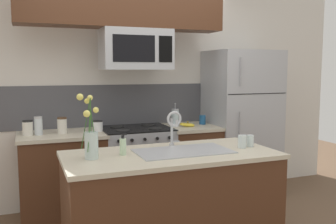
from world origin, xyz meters
TOP-DOWN VIEW (x-y plane):
  - rear_partition at (0.30, 1.28)m, footprint 5.20×0.10m
  - splash_band at (0.00, 1.22)m, footprint 3.02×0.01m
  - back_counter_left at (-0.80, 0.90)m, footprint 0.87×0.65m
  - back_counter_right at (0.66, 0.90)m, footprint 0.60×0.65m
  - stove_range at (0.00, 0.90)m, footprint 0.76×0.64m
  - microwave at (0.00, 0.88)m, footprint 0.74×0.40m
  - refrigerator at (1.35, 0.92)m, footprint 0.81×0.74m
  - storage_jar_tall at (-1.12, 0.89)m, footprint 0.10×0.10m
  - storage_jar_medium at (-1.02, 0.89)m, footprint 0.08×0.08m
  - storage_jar_short at (-0.79, 0.90)m, footprint 0.10×0.10m
  - storage_jar_squat at (-0.42, 0.90)m, footprint 0.11×0.11m
  - banana_bunch at (0.60, 0.84)m, footprint 0.19×0.12m
  - french_press at (0.49, 0.96)m, footprint 0.09×0.09m
  - coffee_tin at (0.85, 0.95)m, footprint 0.08×0.08m
  - island_counter at (-0.08, -0.35)m, footprint 1.68×0.80m
  - kitchen_sink at (0.03, -0.35)m, footprint 0.76×0.42m
  - sink_faucet at (0.03, -0.14)m, footprint 0.14×0.14m
  - dish_soap_bottle at (-0.45, -0.29)m, footprint 0.06×0.05m
  - drinking_glass at (0.55, -0.39)m, footprint 0.07×0.07m
  - spare_glass at (0.64, -0.37)m, footprint 0.06×0.06m
  - flower_vase at (-0.70, -0.33)m, footprint 0.15×0.18m

SIDE VIEW (x-z plane):
  - island_counter at x=-0.08m, z-range 0.00..0.91m
  - back_counter_left at x=-0.80m, z-range 0.00..0.91m
  - back_counter_right at x=0.66m, z-range 0.00..0.91m
  - stove_range at x=0.00m, z-range 0.00..0.93m
  - kitchen_sink at x=0.03m, z-range 0.76..0.92m
  - refrigerator at x=1.35m, z-range 0.00..1.79m
  - banana_bunch at x=0.60m, z-range 0.89..0.97m
  - spare_glass at x=0.64m, z-range 0.91..1.01m
  - drinking_glass at x=0.55m, z-range 0.91..1.02m
  - coffee_tin at x=0.85m, z-range 0.91..1.02m
  - storage_jar_squat at x=-0.42m, z-range 0.91..1.02m
  - dish_soap_bottle at x=-0.45m, z-range 0.90..1.06m
  - storage_jar_tall at x=-1.12m, z-range 0.91..1.06m
  - storage_jar_short at x=-0.79m, z-range 0.91..1.08m
  - storage_jar_medium at x=-1.02m, z-range 0.91..1.10m
  - french_press at x=0.49m, z-range 0.88..1.14m
  - flower_vase at x=-0.70m, z-range 0.81..1.29m
  - sink_faucet at x=0.03m, z-range 0.95..1.26m
  - splash_band at x=0.00m, z-range 0.91..1.39m
  - rear_partition at x=0.30m, z-range 0.00..2.60m
  - microwave at x=0.00m, z-range 1.56..1.99m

